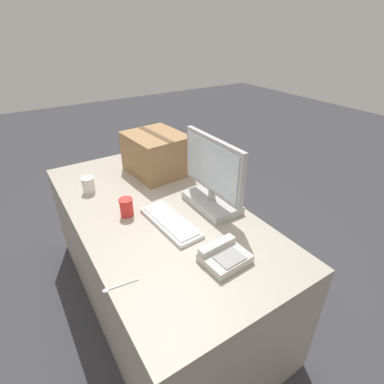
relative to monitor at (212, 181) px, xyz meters
name	(u,v)px	position (x,y,z in m)	size (l,w,h in m)	color
ground_plane	(161,294)	(-0.16, -0.30, -0.91)	(12.00, 12.00, 0.00)	#38383D
office_desk	(158,255)	(-0.16, -0.30, -0.54)	(1.80, 0.90, 0.74)	#A89E8E
monitor	(212,181)	(0.00, 0.00, 0.00)	(0.51, 0.21, 0.43)	#B7B7B7
keyboard	(170,222)	(0.03, -0.30, -0.16)	(0.43, 0.18, 0.03)	silver
desk_phone	(224,256)	(0.41, -0.23, -0.14)	(0.18, 0.22, 0.07)	beige
paper_cup_left	(88,185)	(-0.57, -0.57, -0.12)	(0.08, 0.08, 0.10)	white
paper_cup_right	(126,207)	(-0.18, -0.46, -0.12)	(0.08, 0.08, 0.11)	red
spoon	(115,287)	(0.29, -0.72, -0.17)	(0.03, 0.16, 0.00)	#B2B2B7
cardboard_box	(156,153)	(-0.60, -0.06, -0.03)	(0.44, 0.39, 0.29)	#9E754C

